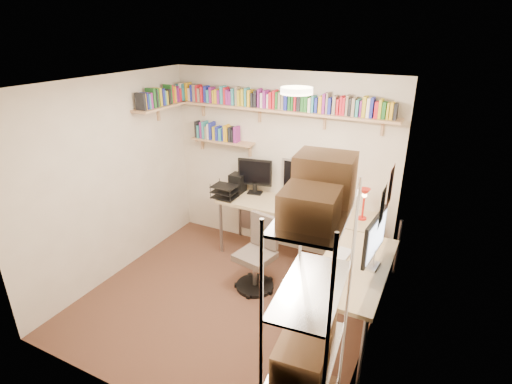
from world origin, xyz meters
TOP-DOWN VIEW (x-y plane):
  - ground at (0.00, 0.00)m, footprint 3.20×3.20m
  - room_shell at (0.00, 0.00)m, footprint 3.24×3.04m
  - wall_shelves at (-0.43, 1.30)m, footprint 3.12×1.09m
  - corner_desk at (0.50, 0.94)m, footprint 2.50×2.11m
  - office_chair at (0.19, 0.44)m, footprint 0.50×0.51m
  - wire_rack at (1.36, -1.08)m, footprint 0.51×0.92m

SIDE VIEW (x-z plane):
  - ground at x=0.00m, z-range 0.00..0.00m
  - office_chair at x=0.19m, z-range -0.07..0.86m
  - corner_desk at x=0.50m, z-range 0.10..1.51m
  - wire_rack at x=1.36m, z-range 0.23..2.48m
  - room_shell at x=0.00m, z-range 0.29..2.81m
  - wall_shelves at x=-0.43m, z-range 1.63..2.43m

